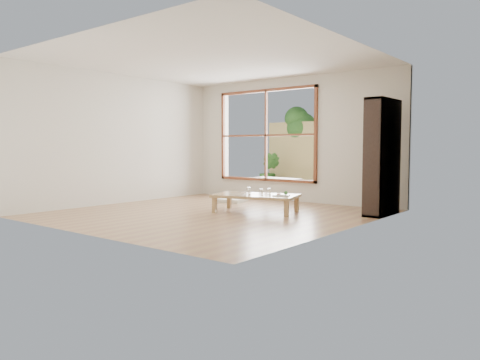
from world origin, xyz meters
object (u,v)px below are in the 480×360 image
object	(u,v)px
bookshelf	(382,157)
food_tray	(282,195)
garden_bench	(278,180)
low_table	(256,197)

from	to	relation	value
bookshelf	food_tray	distance (m)	1.79
food_tray	garden_bench	world-z (taller)	garden_bench
food_tray	low_table	bearing A→B (deg)	163.61
low_table	bookshelf	distance (m)	2.24
low_table	food_tray	xyz separation A→B (m)	(0.50, 0.07, 0.06)
food_tray	garden_bench	distance (m)	3.37
garden_bench	food_tray	bearing A→B (deg)	-49.71
garden_bench	bookshelf	bearing A→B (deg)	-23.12
low_table	bookshelf	size ratio (longest dim) A/B	0.83
low_table	food_tray	distance (m)	0.51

